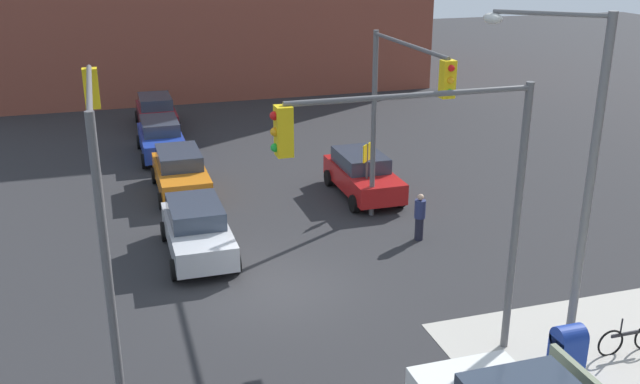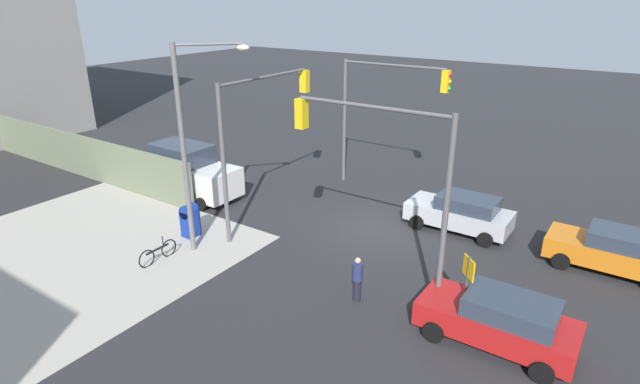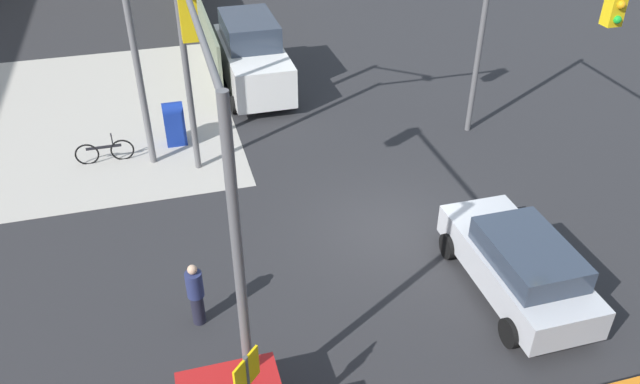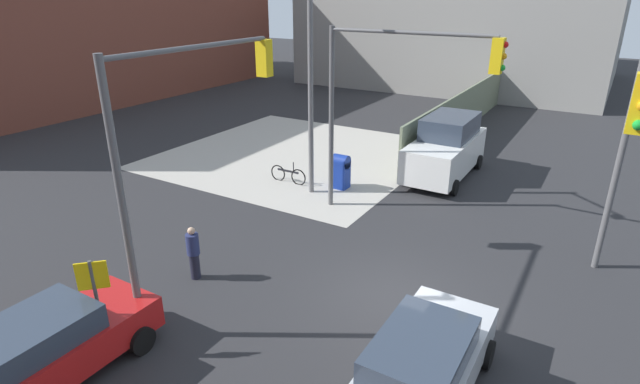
% 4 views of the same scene
% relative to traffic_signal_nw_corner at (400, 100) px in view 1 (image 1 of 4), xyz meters
% --- Properties ---
extents(ground_plane, '(120.00, 120.00, 0.00)m').
position_rel_traffic_signal_nw_corner_xyz_m(ground_plane, '(2.38, -4.50, -4.64)').
color(ground_plane, '#28282B').
extents(traffic_signal_nw_corner, '(5.56, 0.36, 6.50)m').
position_rel_traffic_signal_nw_corner_xyz_m(traffic_signal_nw_corner, '(0.00, 0.00, 0.00)').
color(traffic_signal_nw_corner, '#59595B').
rests_on(traffic_signal_nw_corner, ground).
extents(traffic_signal_se_corner, '(5.70, 0.36, 6.50)m').
position_rel_traffic_signal_nw_corner_xyz_m(traffic_signal_se_corner, '(4.69, -9.00, 0.01)').
color(traffic_signal_se_corner, '#59595B').
rests_on(traffic_signal_se_corner, ground).
extents(traffic_signal_ne_corner, '(0.36, 5.80, 6.50)m').
position_rel_traffic_signal_nw_corner_xyz_m(traffic_signal_ne_corner, '(6.88, -2.22, 0.01)').
color(traffic_signal_ne_corner, '#59595B').
rests_on(traffic_signal_ne_corner, ground).
extents(street_lamp_corner, '(1.92, 2.12, 8.00)m').
position_rel_traffic_signal_nw_corner_xyz_m(street_lamp_corner, '(7.34, 1.02, 0.07)').
color(street_lamp_corner, slate).
rests_on(street_lamp_corner, ground).
extents(warning_sign_two_way, '(0.48, 0.48, 2.40)m').
position_rel_traffic_signal_nw_corner_xyz_m(warning_sign_two_way, '(-3.02, 0.13, -3.00)').
color(warning_sign_two_way, '#4C4C4C').
rests_on(warning_sign_two_way, ground).
extents(mailbox_blue, '(0.56, 0.64, 1.43)m').
position_rel_traffic_signal_nw_corner_xyz_m(mailbox_blue, '(8.58, 0.50, -3.87)').
color(mailbox_blue, navy).
rests_on(mailbox_blue, ground).
extents(hatchback_red, '(4.41, 2.02, 1.62)m').
position_rel_traffic_signal_nw_corner_xyz_m(hatchback_red, '(-4.15, 0.40, -3.79)').
color(hatchback_red, '#B21919').
rests_on(hatchback_red, ground).
extents(coupe_silver, '(4.36, 2.02, 1.62)m').
position_rel_traffic_signal_nw_corner_xyz_m(coupe_silver, '(-0.61, -6.37, -3.79)').
color(coupe_silver, '#B7BABF').
rests_on(coupe_silver, ground).
extents(coupe_blue, '(4.48, 2.02, 1.62)m').
position_rel_traffic_signal_nw_corner_xyz_m(coupe_blue, '(-11.61, -6.46, -3.79)').
color(coupe_blue, '#1E389E').
rests_on(coupe_blue, ground).
extents(coupe_maroon, '(4.48, 2.02, 1.62)m').
position_rel_traffic_signal_nw_corner_xyz_m(coupe_maroon, '(-16.66, -6.23, -3.79)').
color(coupe_maroon, maroon).
rests_on(coupe_maroon, ground).
extents(hatchback_orange, '(4.48, 2.02, 1.62)m').
position_rel_traffic_signal_nw_corner_xyz_m(hatchback_orange, '(-6.48, -6.20, -3.79)').
color(hatchback_orange, orange).
rests_on(hatchback_orange, ground).
extents(pedestrian_crossing, '(0.36, 0.36, 1.59)m').
position_rel_traffic_signal_nw_corner_xyz_m(pedestrian_crossing, '(0.38, 0.70, -3.82)').
color(pedestrian_crossing, navy).
rests_on(pedestrian_crossing, ground).
extents(bicycle_leaning_on_fence, '(0.05, 1.75, 0.97)m').
position_rel_traffic_signal_nw_corner_xyz_m(bicycle_leaning_on_fence, '(7.98, 2.70, -4.29)').
color(bicycle_leaning_on_fence, black).
rests_on(bicycle_leaning_on_fence, ground).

